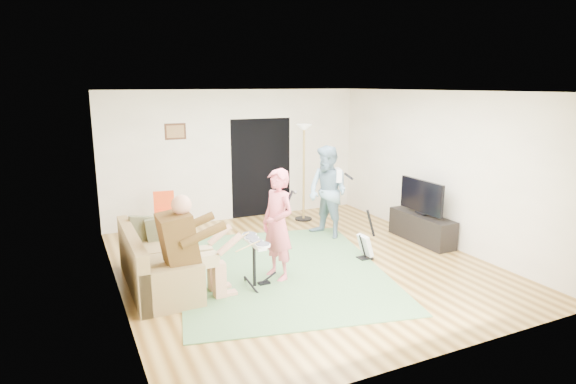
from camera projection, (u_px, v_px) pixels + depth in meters
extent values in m
plane|color=brown|center=(301.00, 264.00, 7.67)|extent=(6.00, 6.00, 0.00)
plane|color=white|center=(302.00, 91.00, 7.08)|extent=(6.00, 6.00, 0.00)
plane|color=#9B5A30|center=(111.00, 181.00, 6.36)|extent=(0.00, 2.05, 2.05)
plane|color=black|center=(261.00, 168.00, 10.31)|extent=(2.10, 0.00, 2.10)
cube|color=#3F2314|center=(175.00, 132.00, 9.37)|extent=(0.42, 0.03, 0.32)
cube|color=#4F7A4A|center=(281.00, 270.00, 7.41)|extent=(3.77, 4.39, 0.02)
cube|color=olive|center=(159.00, 271.00, 6.84)|extent=(0.81, 1.63, 0.40)
cube|color=olive|center=(133.00, 261.00, 6.65)|extent=(0.15, 2.01, 0.81)
cube|color=olive|center=(148.00, 247.00, 7.62)|extent=(0.81, 0.19, 0.57)
cube|color=olive|center=(173.00, 290.00, 6.02)|extent=(0.81, 0.19, 0.57)
cube|color=#553A17|center=(178.00, 239.00, 6.18)|extent=(0.40, 0.52, 0.66)
sphere|color=tan|center=(181.00, 205.00, 6.12)|extent=(0.26, 0.26, 0.26)
cylinder|color=black|center=(254.00, 264.00, 6.74)|extent=(0.05, 0.05, 0.64)
cube|color=white|center=(254.00, 243.00, 6.67)|extent=(0.12, 0.64, 0.04)
imported|color=#D95E6D|center=(278.00, 225.00, 6.95)|extent=(0.53, 0.67, 1.63)
imported|color=#7292A7|center=(328.00, 192.00, 8.87)|extent=(0.87, 0.99, 1.71)
cube|color=black|center=(365.00, 258.00, 7.88)|extent=(0.23, 0.19, 0.03)
cube|color=silver|center=(365.00, 245.00, 7.83)|extent=(0.18, 0.27, 0.36)
cylinder|color=black|center=(371.00, 223.00, 7.79)|extent=(0.19, 0.04, 0.46)
cylinder|color=black|center=(303.00, 219.00, 10.18)|extent=(0.36, 0.36, 0.03)
cylinder|color=#A58547|center=(304.00, 175.00, 9.97)|extent=(0.05, 0.05, 1.90)
cone|color=white|center=(304.00, 128.00, 9.76)|extent=(0.32, 0.32, 0.13)
cube|color=tan|center=(165.00, 220.00, 8.67)|extent=(0.44, 0.44, 0.04)
cube|color=#F94C1A|center=(162.00, 202.00, 8.75)|extent=(0.37, 0.13, 0.38)
cube|color=black|center=(422.00, 228.00, 8.74)|extent=(0.40, 1.40, 0.50)
cube|color=black|center=(422.00, 196.00, 8.59)|extent=(0.06, 1.06, 0.58)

